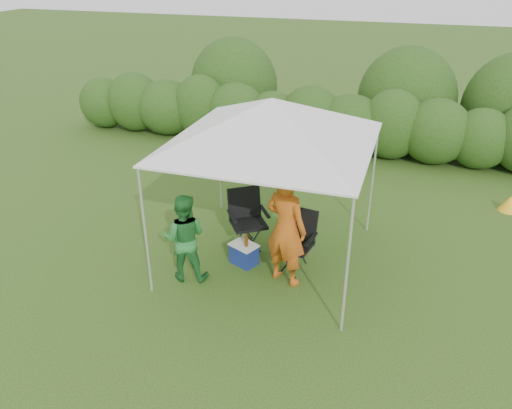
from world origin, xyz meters
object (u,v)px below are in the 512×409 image
(canopy, at_px, (272,122))
(cooler, at_px, (244,254))
(chair_right, at_px, (297,236))
(man, at_px, (286,228))
(woman, at_px, (184,238))
(chair_left, at_px, (247,215))

(canopy, bearing_deg, cooler, -139.80)
(chair_right, bearing_deg, cooler, -156.71)
(cooler, bearing_deg, canopy, 64.34)
(man, xyz_separation_m, cooler, (-0.79, 0.26, -0.77))
(woman, bearing_deg, man, -178.91)
(man, relative_size, woman, 1.30)
(chair_right, height_order, woman, woman)
(cooler, bearing_deg, woman, -114.65)
(chair_left, bearing_deg, canopy, -65.76)
(chair_right, bearing_deg, chair_left, 167.39)
(canopy, height_order, chair_left, canopy)
(cooler, bearing_deg, man, 5.83)
(chair_left, bearing_deg, man, -78.37)
(chair_left, distance_m, cooler, 0.77)
(man, bearing_deg, cooler, 0.73)
(canopy, xyz_separation_m, man, (0.42, -0.57, -1.50))
(woman, distance_m, cooler, 1.15)
(chair_left, bearing_deg, chair_right, -57.69)
(chair_right, relative_size, chair_left, 0.96)
(canopy, bearing_deg, chair_right, -12.41)
(canopy, relative_size, chair_left, 2.92)
(chair_left, relative_size, cooler, 1.96)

